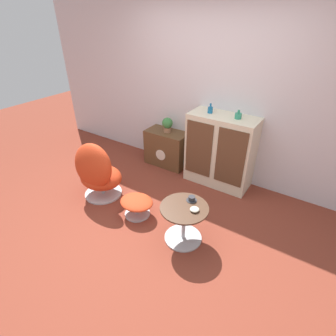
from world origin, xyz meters
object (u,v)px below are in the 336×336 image
(sideboard, at_px, (220,151))
(egg_chair, at_px, (97,172))
(potted_plant, at_px, (167,124))
(bowl, at_px, (195,209))
(ottoman, at_px, (137,203))
(vase_leftmost, at_px, (210,110))
(vase_inner_left, at_px, (238,116))
(coffee_table, at_px, (184,221))
(teacup, at_px, (192,199))
(tv_console, at_px, (167,148))

(sideboard, height_order, egg_chair, sideboard)
(potted_plant, distance_m, bowl, 1.85)
(ottoman, xyz_separation_m, vase_leftmost, (0.34, 1.29, 0.94))
(vase_leftmost, distance_m, vase_inner_left, 0.41)
(sideboard, xyz_separation_m, vase_inner_left, (0.19, 0.00, 0.58))
(sideboard, bearing_deg, vase_inner_left, 1.15)
(ottoman, distance_m, vase_inner_left, 1.76)
(ottoman, distance_m, bowl, 0.90)
(egg_chair, relative_size, vase_inner_left, 7.41)
(coffee_table, height_order, vase_inner_left, vase_inner_left)
(teacup, bearing_deg, potted_plant, 133.01)
(vase_leftmost, bearing_deg, tv_console, 177.52)
(ottoman, bearing_deg, vase_leftmost, 75.43)
(vase_leftmost, height_order, potted_plant, vase_leftmost)
(tv_console, relative_size, egg_chair, 0.82)
(sideboard, bearing_deg, tv_console, 177.84)
(sideboard, relative_size, tv_console, 1.52)
(sideboard, xyz_separation_m, potted_plant, (-0.95, 0.04, 0.19))
(egg_chair, xyz_separation_m, potted_plant, (0.29, 1.30, 0.33))
(vase_leftmost, height_order, vase_inner_left, vase_leftmost)
(teacup, bearing_deg, egg_chair, -176.32)
(tv_console, distance_m, vase_leftmost, 1.11)
(coffee_table, xyz_separation_m, teacup, (0.01, 0.15, 0.22))
(ottoman, relative_size, teacup, 3.66)
(vase_inner_left, bearing_deg, coffee_table, -90.93)
(sideboard, height_order, bowl, sideboard)
(vase_inner_left, xyz_separation_m, potted_plant, (-1.14, 0.03, -0.38))
(bowl, bearing_deg, teacup, 129.06)
(vase_leftmost, bearing_deg, vase_inner_left, -0.00)
(sideboard, relative_size, potted_plant, 4.45)
(vase_leftmost, xyz_separation_m, potted_plant, (-0.74, 0.03, -0.39))
(egg_chair, xyz_separation_m, bowl, (1.53, -0.05, 0.09))
(sideboard, distance_m, vase_inner_left, 0.61)
(egg_chair, xyz_separation_m, vase_leftmost, (1.03, 1.27, 0.72))
(egg_chair, relative_size, ottoman, 1.94)
(sideboard, relative_size, vase_inner_left, 9.27)
(vase_inner_left, height_order, bowl, vase_inner_left)
(egg_chair, height_order, bowl, egg_chair)
(vase_leftmost, xyz_separation_m, bowl, (0.50, -1.32, -0.63))
(egg_chair, distance_m, coffee_table, 1.42)
(tv_console, bearing_deg, sideboard, -2.16)
(ottoman, bearing_deg, coffee_table, -2.83)
(vase_inner_left, xyz_separation_m, bowl, (0.10, -1.32, -0.62))
(egg_chair, xyz_separation_m, ottoman, (0.69, -0.02, -0.22))
(egg_chair, bearing_deg, teacup, 3.68)
(coffee_table, bearing_deg, ottoman, 177.17)
(vase_leftmost, height_order, teacup, vase_leftmost)
(tv_console, height_order, ottoman, tv_console)
(egg_chair, bearing_deg, ottoman, -1.70)
(vase_inner_left, relative_size, potted_plant, 0.48)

